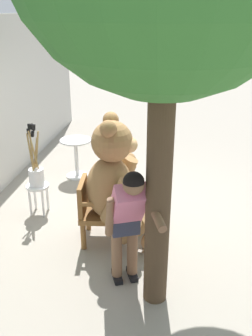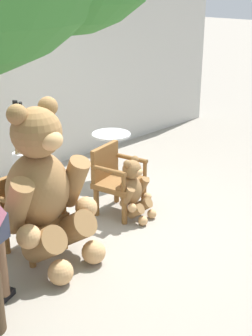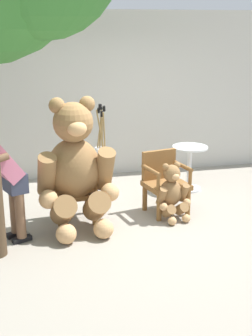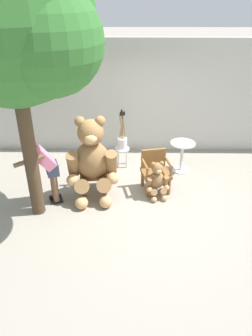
{
  "view_description": "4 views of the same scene",
  "coord_description": "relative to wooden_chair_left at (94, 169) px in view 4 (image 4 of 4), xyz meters",
  "views": [
    {
      "loc": [
        -4.85,
        -0.55,
        2.86
      ],
      "look_at": [
        0.16,
        0.13,
        0.71
      ],
      "focal_mm": 40.0,
      "sensor_mm": 36.0,
      "label": 1
    },
    {
      "loc": [
        -3.11,
        -3.48,
        2.76
      ],
      "look_at": [
        0.21,
        -0.19,
        0.89
      ],
      "focal_mm": 50.0,
      "sensor_mm": 36.0,
      "label": 2
    },
    {
      "loc": [
        -1.29,
        -5.54,
        2.56
      ],
      "look_at": [
        -0.03,
        -0.07,
        0.83
      ],
      "focal_mm": 50.0,
      "sensor_mm": 36.0,
      "label": 3
    },
    {
      "loc": [
        0.1,
        -5.53,
        3.87
      ],
      "look_at": [
        0.03,
        0.08,
        0.69
      ],
      "focal_mm": 35.0,
      "sensor_mm": 36.0,
      "label": 4
    }
  ],
  "objects": [
    {
      "name": "ground_plane",
      "position": [
        0.66,
        -0.41,
        -0.46
      ],
      "size": [
        60.0,
        60.0,
        0.0
      ],
      "primitive_type": "plane",
      "color": "gray"
    },
    {
      "name": "back_wall",
      "position": [
        0.66,
        1.99,
        0.94
      ],
      "size": [
        10.0,
        0.16,
        2.8
      ],
      "primitive_type": "cube",
      "color": "beige",
      "rests_on": "ground"
    },
    {
      "name": "wooden_chair_left",
      "position": [
        0.0,
        0.0,
        0.0
      ],
      "size": [
        0.61,
        0.57,
        0.86
      ],
      "color": "brown",
      "rests_on": "ground"
    },
    {
      "name": "wooden_chair_right",
      "position": [
        1.29,
        -0.0,
        0.0
      ],
      "size": [
        0.66,
        0.63,
        0.86
      ],
      "color": "brown",
      "rests_on": "ground"
    },
    {
      "name": "teddy_bear_large",
      "position": [
        0.01,
        -0.27,
        0.38
      ],
      "size": [
        1.03,
        1.01,
        1.71
      ],
      "color": "olive",
      "rests_on": "ground"
    },
    {
      "name": "teddy_bear_small",
      "position": [
        1.32,
        -0.28,
        -0.07
      ],
      "size": [
        0.49,
        0.49,
        0.79
      ],
      "color": "olive",
      "rests_on": "ground"
    },
    {
      "name": "person_visitor",
      "position": [
        -0.87,
        -0.53,
        0.43
      ],
      "size": [
        0.75,
        0.67,
        1.49
      ],
      "color": "black",
      "rests_on": "ground"
    },
    {
      "name": "white_stool",
      "position": [
        0.58,
        1.01,
        -0.11
      ],
      "size": [
        0.34,
        0.34,
        0.46
      ],
      "color": "white",
      "rests_on": "ground"
    },
    {
      "name": "brush_bucket",
      "position": [
        0.58,
        1.01,
        0.21
      ],
      "size": [
        0.22,
        0.22,
        0.95
      ],
      "color": "white",
      "rests_on": "white_stool"
    },
    {
      "name": "round_side_table",
      "position": [
        1.96,
        0.79,
        -0.01
      ],
      "size": [
        0.56,
        0.56,
        0.72
      ],
      "color": "silver",
      "rests_on": "ground"
    },
    {
      "name": "patio_tree",
      "position": [
        -0.89,
        -0.91,
        2.91
      ],
      "size": [
        2.7,
        2.57,
        4.72
      ],
      "color": "#473523",
      "rests_on": "ground"
    }
  ]
}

